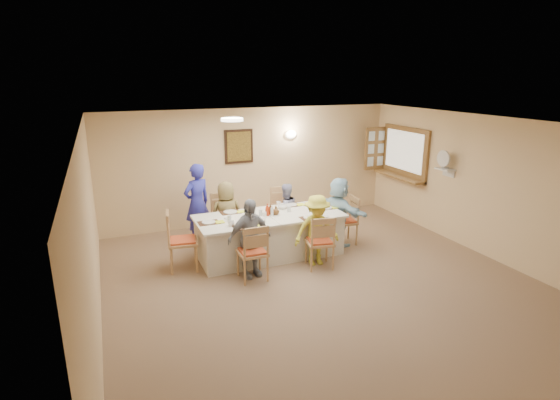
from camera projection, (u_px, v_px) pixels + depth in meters
name	position (u px, v px, depth m)	size (l,w,h in m)	color
ground	(326.00, 286.00, 6.78)	(7.00, 7.00, 0.00)	#8B6F53
room_walls	(329.00, 193.00, 6.37)	(7.00, 7.00, 7.00)	beige
wall_picture	(239.00, 146.00, 9.28)	(0.62, 0.05, 0.72)	#361F12
wall_sconce	(291.00, 134.00, 9.65)	(0.26, 0.09, 0.18)	white
ceiling_light	(232.00, 120.00, 7.07)	(0.36, 0.36, 0.05)	white
serving_hatch	(405.00, 153.00, 9.68)	(0.06, 1.50, 1.15)	olive
hatch_sill	(399.00, 176.00, 9.78)	(0.30, 1.50, 0.05)	olive
shutter_door	(375.00, 148.00, 10.26)	(0.55, 0.04, 1.00)	olive
fan_shelf	(445.00, 169.00, 8.47)	(0.22, 0.36, 0.03)	white
desk_fan	(445.00, 162.00, 8.42)	(0.30, 0.30, 0.28)	#A5A5A8
dining_table	(270.00, 235.00, 7.88)	(2.62, 1.11, 0.76)	beige
chair_back_left	(225.00, 220.00, 8.34)	(0.48, 0.48, 1.00)	tan
chair_back_right	(283.00, 213.00, 8.77)	(0.48, 0.48, 1.00)	tan
chair_front_left	(252.00, 251.00, 6.92)	(0.46, 0.46, 0.95)	tan
chair_front_right	(320.00, 241.00, 7.36)	(0.45, 0.45, 0.94)	tan
chair_left_end	(183.00, 240.00, 7.27)	(0.49, 0.49, 1.03)	tan
chair_right_end	(344.00, 220.00, 8.42)	(0.44, 0.44, 0.93)	tan
diner_back_left	(227.00, 215.00, 8.19)	(0.63, 0.41, 1.28)	olive
diner_back_right	(285.00, 211.00, 8.65)	(0.58, 0.47, 1.13)	#9B9BC3
diner_front_left	(250.00, 238.00, 6.98)	(0.81, 0.44, 1.30)	#9398A4
diner_front_right	(317.00, 230.00, 7.43)	(0.83, 0.52, 1.24)	yellow
diner_right_end	(339.00, 211.00, 8.32)	(0.62, 1.28, 1.32)	#B2DDF4
caregiver	(197.00, 203.00, 8.40)	(0.67, 0.57, 1.56)	#3034BA
placemat_fl	(245.00, 227.00, 7.18)	(0.38, 0.28, 0.01)	#472B19
plate_fl	(245.00, 226.00, 7.18)	(0.23, 0.23, 0.01)	white
napkin_fl	(256.00, 226.00, 7.20)	(0.14, 0.14, 0.01)	#ECFA34
placemat_fr	(310.00, 218.00, 7.62)	(0.34, 0.25, 0.01)	#472B19
plate_fr	(310.00, 217.00, 7.61)	(0.23, 0.23, 0.01)	white
napkin_fr	(321.00, 217.00, 7.64)	(0.13, 0.13, 0.01)	#ECFA34
placemat_bl	(230.00, 212.00, 7.92)	(0.36, 0.27, 0.01)	#472B19
plate_bl	(230.00, 212.00, 7.92)	(0.25, 0.25, 0.02)	white
napkin_bl	(241.00, 212.00, 7.94)	(0.14, 0.14, 0.01)	#ECFA34
placemat_br	(291.00, 205.00, 8.36)	(0.35, 0.26, 0.01)	#472B19
plate_br	(291.00, 205.00, 8.36)	(0.23, 0.23, 0.01)	white
napkin_br	(300.00, 204.00, 8.38)	(0.15, 0.15, 0.01)	#ECFA34
placemat_le	(209.00, 223.00, 7.37)	(0.35, 0.26, 0.01)	#472B19
plate_le	(209.00, 222.00, 7.37)	(0.23, 0.23, 0.01)	white
napkin_le	(220.00, 222.00, 7.39)	(0.15, 0.15, 0.01)	#ECFA34
placemat_re	(325.00, 208.00, 8.18)	(0.34, 0.25, 0.01)	#472B19
plate_re	(325.00, 208.00, 8.18)	(0.25, 0.25, 0.02)	white
napkin_re	(335.00, 207.00, 8.20)	(0.14, 0.14, 0.01)	#ECFA34
teacup_a	(231.00, 223.00, 7.22)	(0.14, 0.14, 0.08)	white
teacup_b	(279.00, 203.00, 8.35)	(0.11, 0.11, 0.08)	white
bowl_a	(259.00, 220.00, 7.44)	(0.24, 0.24, 0.05)	white
bowl_b	(283.00, 207.00, 8.15)	(0.24, 0.24, 0.06)	white
condiment_ketchup	(267.00, 210.00, 7.72)	(0.11, 0.11, 0.22)	#B42F0F
condiment_brown	(270.00, 209.00, 7.82)	(0.11, 0.11, 0.19)	#553416
condiment_malt	(276.00, 210.00, 7.78)	(0.14, 0.14, 0.16)	#553416
drinking_glass	(260.00, 212.00, 7.75)	(0.07, 0.07, 0.10)	silver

